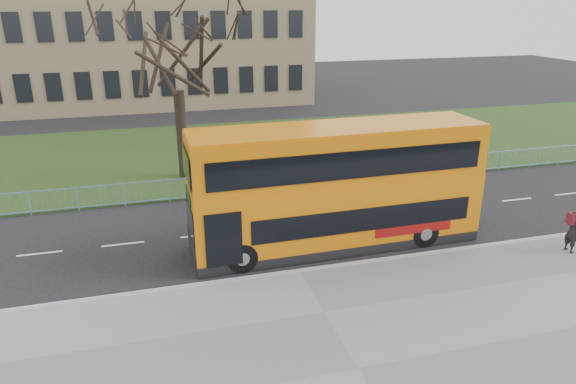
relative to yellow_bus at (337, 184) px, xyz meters
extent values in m
plane|color=black|center=(-2.02, -0.39, -2.47)|extent=(120.00, 120.00, 0.00)
cube|color=slate|center=(-2.02, -7.14, -2.41)|extent=(80.00, 10.50, 0.12)
cube|color=#949396|center=(-2.02, -1.94, -2.40)|extent=(80.00, 0.20, 0.14)
cube|color=#233D16|center=(-2.02, 13.91, -2.43)|extent=(80.00, 15.40, 0.08)
cube|color=#897657|center=(-7.02, 34.61, 4.53)|extent=(30.00, 15.00, 14.00)
cube|color=orange|center=(0.00, 0.01, -1.07)|extent=(11.03, 2.79, 2.04)
cube|color=orange|center=(0.00, 0.01, 0.13)|extent=(11.03, 2.79, 0.35)
cube|color=orange|center=(0.00, 0.01, 1.22)|extent=(10.98, 2.74, 1.83)
cube|color=black|center=(0.65, -1.29, -0.99)|extent=(8.48, 0.17, 0.89)
cube|color=black|center=(0.02, -1.28, 1.13)|extent=(10.11, 0.20, 0.99)
cylinder|color=black|center=(-3.91, -1.23, -1.93)|extent=(1.09, 0.31, 1.09)
cylinder|color=black|center=(3.21, -1.12, -1.93)|extent=(1.09, 0.31, 1.09)
imported|color=black|center=(8.11, -3.14, -1.55)|extent=(0.43, 0.61, 1.60)
camera|label=1|loc=(-6.55, -16.95, 6.47)|focal=32.00mm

